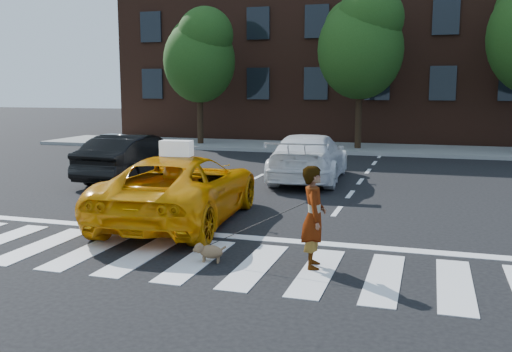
{
  "coord_description": "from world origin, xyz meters",
  "views": [
    {
      "loc": [
        3.57,
        -8.32,
        2.8
      ],
      "look_at": [
        0.35,
        2.14,
        1.1
      ],
      "focal_mm": 40.0,
      "sensor_mm": 36.0,
      "label": 1
    }
  ],
  "objects_px": {
    "tree_mid": "(361,39)",
    "tree_left": "(200,52)",
    "dog": "(208,251)",
    "taxi": "(181,188)",
    "white_suv": "(309,157)",
    "black_sedan": "(134,157)",
    "woman": "(314,217)"
  },
  "relations": [
    {
      "from": "tree_mid",
      "to": "tree_left",
      "type": "bearing_deg",
      "value": 180.0
    },
    {
      "from": "tree_mid",
      "to": "dog",
      "type": "relative_size",
      "value": 13.03
    },
    {
      "from": "tree_mid",
      "to": "taxi",
      "type": "distance_m",
      "value": 15.2
    },
    {
      "from": "tree_mid",
      "to": "dog",
      "type": "distance_m",
      "value": 17.65
    },
    {
      "from": "dog",
      "to": "tree_mid",
      "type": "bearing_deg",
      "value": 74.78
    },
    {
      "from": "tree_left",
      "to": "white_suv",
      "type": "relative_size",
      "value": 1.32
    },
    {
      "from": "black_sedan",
      "to": "dog",
      "type": "height_order",
      "value": "black_sedan"
    },
    {
      "from": "woman",
      "to": "dog",
      "type": "distance_m",
      "value": 1.8
    },
    {
      "from": "taxi",
      "to": "tree_mid",
      "type": "bearing_deg",
      "value": -102.16
    },
    {
      "from": "tree_mid",
      "to": "taxi",
      "type": "height_order",
      "value": "tree_mid"
    },
    {
      "from": "tree_left",
      "to": "dog",
      "type": "height_order",
      "value": "tree_left"
    },
    {
      "from": "taxi",
      "to": "white_suv",
      "type": "relative_size",
      "value": 1.03
    },
    {
      "from": "tree_left",
      "to": "black_sedan",
      "type": "distance_m",
      "value": 10.85
    },
    {
      "from": "black_sedan",
      "to": "white_suv",
      "type": "distance_m",
      "value": 5.3
    },
    {
      "from": "tree_left",
      "to": "white_suv",
      "type": "bearing_deg",
      "value": -50.33
    },
    {
      "from": "tree_left",
      "to": "woman",
      "type": "distance_m",
      "value": 19.32
    },
    {
      "from": "tree_mid",
      "to": "black_sedan",
      "type": "relative_size",
      "value": 1.64
    },
    {
      "from": "tree_mid",
      "to": "woman",
      "type": "height_order",
      "value": "tree_mid"
    },
    {
      "from": "taxi",
      "to": "dog",
      "type": "relative_size",
      "value": 9.32
    },
    {
      "from": "dog",
      "to": "black_sedan",
      "type": "bearing_deg",
      "value": 112.46
    },
    {
      "from": "white_suv",
      "to": "tree_left",
      "type": "bearing_deg",
      "value": -53.39
    },
    {
      "from": "tree_mid",
      "to": "taxi",
      "type": "bearing_deg",
      "value": -97.6
    },
    {
      "from": "tree_mid",
      "to": "white_suv",
      "type": "xyz_separation_m",
      "value": [
        -0.45,
        -8.5,
        -4.14
      ]
    },
    {
      "from": "taxi",
      "to": "black_sedan",
      "type": "bearing_deg",
      "value": -55.91
    },
    {
      "from": "tree_mid",
      "to": "taxi",
      "type": "xyz_separation_m",
      "value": [
        -1.93,
        -14.5,
        -4.15
      ]
    },
    {
      "from": "tree_mid",
      "to": "black_sedan",
      "type": "bearing_deg",
      "value": -118.97
    },
    {
      "from": "taxi",
      "to": "dog",
      "type": "xyz_separation_m",
      "value": [
        1.62,
        -2.52,
        -0.52
      ]
    },
    {
      "from": "woman",
      "to": "tree_left",
      "type": "bearing_deg",
      "value": 15.23
    },
    {
      "from": "white_suv",
      "to": "taxi",
      "type": "bearing_deg",
      "value": 73.07
    },
    {
      "from": "white_suv",
      "to": "woman",
      "type": "xyz_separation_m",
      "value": [
        1.81,
        -8.28,
        0.1
      ]
    },
    {
      "from": "taxi",
      "to": "woman",
      "type": "xyz_separation_m",
      "value": [
        3.29,
        -2.28,
        0.1
      ]
    },
    {
      "from": "tree_left",
      "to": "taxi",
      "type": "distance_m",
      "value": 15.97
    }
  ]
}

